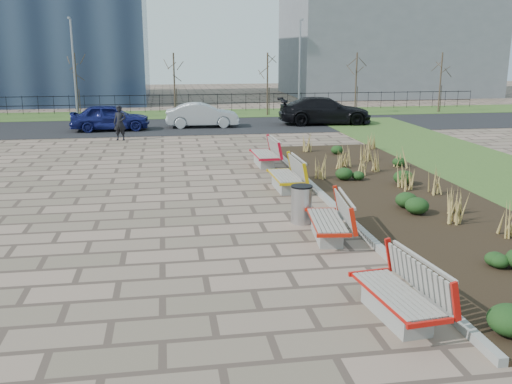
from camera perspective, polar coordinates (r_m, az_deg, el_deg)
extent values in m
plane|color=#826959|center=(11.44, -5.11, -8.36)|extent=(120.00, 120.00, 0.00)
cube|color=black|center=(17.56, 14.43, -0.49)|extent=(4.50, 18.00, 0.10)
cube|color=gray|center=(16.77, 7.11, -0.74)|extent=(0.16, 18.00, 0.15)
cube|color=#33511E|center=(38.80, -8.10, 7.70)|extent=(80.00, 5.00, 0.04)
cube|color=black|center=(32.84, -7.88, 6.51)|extent=(80.00, 7.00, 0.02)
cylinder|color=#B2B2B7|center=(14.62, 4.57, -1.28)|extent=(0.53, 0.53, 0.96)
imported|color=black|center=(28.43, -13.46, 6.73)|extent=(0.69, 0.53, 1.67)
imported|color=navy|center=(31.85, -14.40, 7.25)|extent=(4.22, 1.87, 1.41)
imported|color=#A4A8AC|center=(32.35, -5.39, 7.66)|extent=(4.09, 1.55, 1.33)
imported|color=black|center=(33.66, 6.88, 8.08)|extent=(5.53, 2.61, 1.56)
cube|color=slate|center=(56.46, 12.83, 14.59)|extent=(18.00, 12.00, 10.00)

